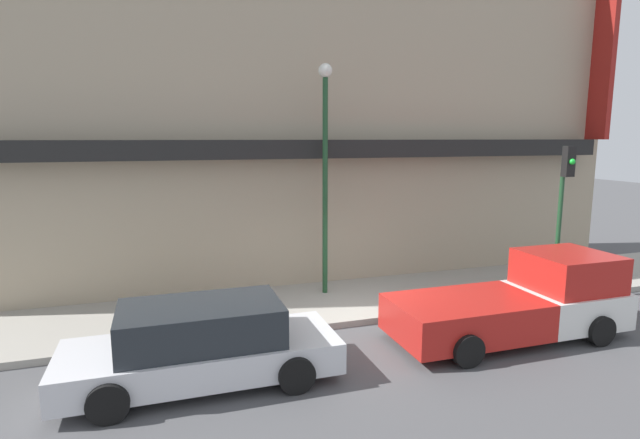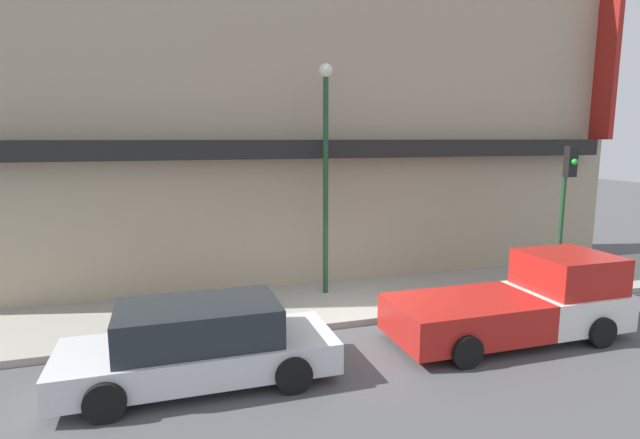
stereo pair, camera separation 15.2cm
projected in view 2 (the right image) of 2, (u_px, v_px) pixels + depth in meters
The scene contains 8 objects.
ground_plane at pixel (366, 326), 11.68m from camera, with size 80.00×80.00×0.00m, color #4C4C4F.
sidewalk at pixel (343, 301), 13.19m from camera, with size 36.00×3.23×0.16m.
building at pixel (310, 105), 15.26m from camera, with size 19.80×3.80×11.31m.
pickup_truck at pixel (521, 303), 10.93m from camera, with size 5.26×2.14×1.79m.
parked_car at pixel (200, 344), 8.93m from camera, with size 4.84×2.02×1.45m.
fire_hydrant at pixel (170, 314), 11.17m from camera, with size 0.20×0.20×0.59m.
street_lamp at pixel (326, 155), 13.08m from camera, with size 0.36×0.36×6.07m.
traffic_light at pixel (566, 194), 13.20m from camera, with size 0.28×0.42×3.98m.
Camera 2 is at (-4.33, -10.30, 4.36)m, focal length 28.00 mm.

